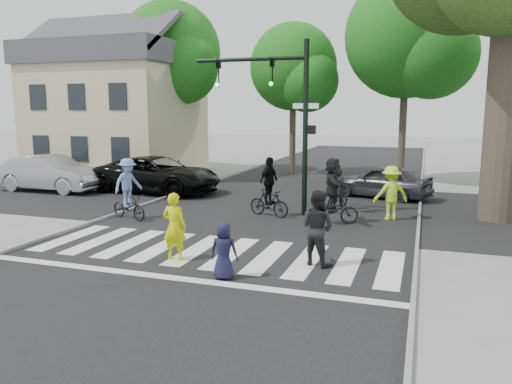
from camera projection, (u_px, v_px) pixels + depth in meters
ground at (197, 263)px, 12.13m from camera, size 120.00×120.00×0.00m
road_stem at (261, 220)px, 16.80m from camera, size 10.00×70.00×0.01m
road_cross at (285, 204)px, 19.60m from camera, size 70.00×10.00×0.01m
curb_left at (131, 209)px, 18.39m from camera, size 0.10×70.00×0.10m
curb_right at (418, 230)px, 15.19m from camera, size 0.10×70.00×0.10m
crosswalk at (208, 255)px, 12.74m from camera, size 10.00×3.85×0.01m
traffic_signal at (282, 103)px, 17.17m from camera, size 4.45×0.29×6.00m
bg_tree_0 at (104, 69)px, 30.42m from camera, size 5.46×5.20×8.97m
bg_tree_1 at (173, 56)px, 28.25m from camera, size 6.09×5.80×9.80m
bg_tree_2 at (297, 71)px, 27.26m from camera, size 5.04×4.80×8.40m
bg_tree_3 at (413, 41)px, 23.89m from camera, size 6.30×6.00×10.20m
house at (118, 107)px, 28.20m from camera, size 8.40×8.10×8.82m
pedestrian_woman at (174, 227)px, 12.21m from camera, size 0.62×0.41×1.69m
pedestrian_child at (224, 251)px, 10.87m from camera, size 0.65×0.45×1.27m
pedestrian_adult at (317, 228)px, 11.83m from camera, size 1.07×0.96×1.82m
cyclist_left at (128, 193)px, 16.80m from camera, size 1.73×1.21×2.08m
cyclist_mid at (269, 192)px, 17.24m from camera, size 1.65×1.04×2.08m
cyclist_right at (332, 195)px, 16.11m from camera, size 1.80×1.67×2.16m
car_suv at (158, 175)px, 22.27m from camera, size 6.02×3.19×1.61m
car_silver at (50, 173)px, 22.61m from camera, size 5.00×1.81×1.64m
car_grey at (382, 181)px, 20.95m from camera, size 4.39×2.71×1.40m
bystander_hivis at (391, 193)px, 16.71m from camera, size 1.36×1.12×1.83m
bystander_dark at (338, 189)px, 18.40m from camera, size 0.60×0.42×1.55m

